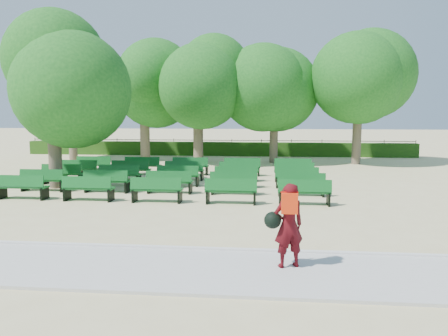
# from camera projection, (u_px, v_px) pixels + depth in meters

# --- Properties ---
(ground) EXTENTS (120.00, 120.00, 0.00)m
(ground) POSITION_uv_depth(u_px,v_px,m) (171.00, 194.00, 15.50)
(ground) COLOR #CDBF87
(paving) EXTENTS (30.00, 2.20, 0.06)m
(paving) POSITION_uv_depth(u_px,v_px,m) (85.00, 266.00, 8.20)
(paving) COLOR #BBBBB6
(paving) RESTS_ON ground
(curb) EXTENTS (30.00, 0.12, 0.10)m
(curb) POSITION_uv_depth(u_px,v_px,m) (107.00, 247.00, 9.33)
(curb) COLOR silver
(curb) RESTS_ON ground
(hedge) EXTENTS (26.00, 0.70, 0.90)m
(hedge) POSITION_uv_depth(u_px,v_px,m) (217.00, 149.00, 29.26)
(hedge) COLOR #234A13
(hedge) RESTS_ON ground
(fence) EXTENTS (26.00, 0.10, 1.02)m
(fence) POSITION_uv_depth(u_px,v_px,m) (217.00, 155.00, 29.72)
(fence) COLOR black
(fence) RESTS_ON ground
(tree_line) EXTENTS (21.80, 6.80, 7.04)m
(tree_line) POSITION_uv_depth(u_px,v_px,m) (209.00, 162.00, 25.37)
(tree_line) COLOR #1F671D
(tree_line) RESTS_ON ground
(bench_array) EXTENTS (1.67, 0.59, 1.04)m
(bench_array) POSITION_uv_depth(u_px,v_px,m) (178.00, 184.00, 17.26)
(bench_array) COLOR #0F5A1E
(bench_array) RESTS_ON ground
(tree_among) EXTENTS (4.60, 4.60, 6.20)m
(tree_among) POSITION_uv_depth(u_px,v_px,m) (51.00, 80.00, 16.37)
(tree_among) COLOR brown
(tree_among) RESTS_ON ground
(person) EXTENTS (0.78, 0.56, 1.57)m
(person) POSITION_uv_depth(u_px,v_px,m) (287.00, 224.00, 7.99)
(person) COLOR #45090E
(person) RESTS_ON ground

